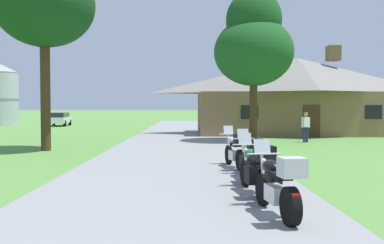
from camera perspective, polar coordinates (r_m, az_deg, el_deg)
ground_plane at (r=21.13m, az=-1.62°, el=-3.38°), size 500.00×500.00×0.00m
asphalt_driveway at (r=19.13m, az=-1.72°, el=-3.86°), size 6.40×80.00×0.06m
motorcycle_black_nearest_to_camera at (r=7.69m, az=11.49°, el=-8.29°), size 0.75×2.08×1.30m
motorcycle_green_second_in_row at (r=9.56m, az=8.71°, el=-6.31°), size 0.89×2.08×1.30m
motorcycle_silver_third_in_row at (r=11.47m, az=7.90°, el=-4.92°), size 0.82×2.08×1.30m
motorcycle_silver_farthest_in_row at (r=13.59m, az=5.86°, el=-3.78°), size 0.78×2.08×1.30m
stone_lodge at (r=32.29m, az=13.94°, el=3.53°), size 15.37×7.57×6.47m
bystander_white_shirt_near_lodge at (r=24.78m, az=14.97°, el=-0.45°), size 0.52×0.33×1.69m
tree_by_lodge_front at (r=24.71m, az=8.26°, el=10.44°), size 4.50×4.50×8.59m
metal_silo_distant at (r=49.87m, az=-24.20°, el=3.33°), size 3.67×3.67×6.55m
parked_white_suv_far_left at (r=46.66m, az=-17.38°, el=0.44°), size 2.25×4.75×1.40m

